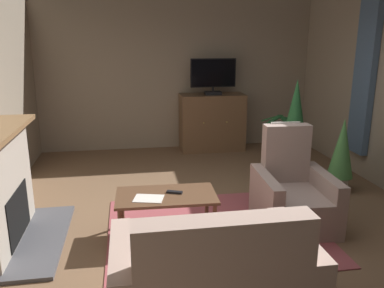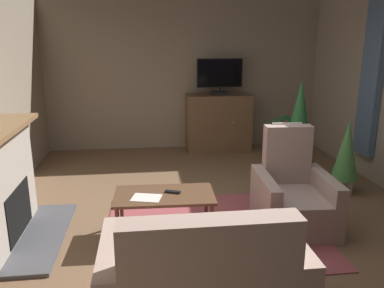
{
  "view_description": "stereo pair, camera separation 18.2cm",
  "coord_description": "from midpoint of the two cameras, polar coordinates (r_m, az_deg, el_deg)",
  "views": [
    {
      "loc": [
        -0.96,
        -3.96,
        2.08
      ],
      "look_at": [
        -0.24,
        0.38,
        0.89
      ],
      "focal_mm": 36.57,
      "sensor_mm": 36.0,
      "label": 1
    },
    {
      "loc": [
        -0.78,
        -3.98,
        2.08
      ],
      "look_at": [
        -0.24,
        0.38,
        0.89
      ],
      "focal_mm": 36.57,
      "sensor_mm": 36.0,
      "label": 2
    }
  ],
  "objects": [
    {
      "name": "tv_remote",
      "position": [
        4.25,
        -1.59,
        -7.0
      ],
      "size": [
        0.18,
        0.11,
        0.02
      ],
      "primitive_type": "cube",
      "rotation": [
        0.0,
        0.0,
        5.89
      ],
      "color": "black",
      "rests_on": "coffee_table"
    },
    {
      "name": "television",
      "position": [
        7.3,
        4.78,
        9.91
      ],
      "size": [
        0.84,
        0.2,
        0.66
      ],
      "color": "black",
      "rests_on": "tv_cabinet"
    },
    {
      "name": "rug_central",
      "position": [
        4.49,
        4.31,
        -12.41
      ],
      "size": [
        2.36,
        1.96,
        0.01
      ],
      "primitive_type": "cube",
      "color": "#9E474C",
      "rests_on": "ground_plane"
    },
    {
      "name": "ground_plane",
      "position": [
        4.57,
        4.79,
        -12.27
      ],
      "size": [
        5.79,
        7.6,
        0.04
      ],
      "primitive_type": "cube",
      "color": "brown"
    },
    {
      "name": "sofa_floral",
      "position": [
        3.05,
        3.36,
        -19.8
      ],
      "size": [
        1.47,
        0.91,
        1.0
      ],
      "color": "#BC9E8E",
      "rests_on": "ground_plane"
    },
    {
      "name": "potted_plant_small_fern_corner",
      "position": [
        5.71,
        22.42,
        -1.39
      ],
      "size": [
        0.35,
        0.35,
        1.05
      ],
      "color": "beige",
      "rests_on": "ground_plane"
    },
    {
      "name": "curtain_panel_far",
      "position": [
        6.38,
        25.5,
        9.06
      ],
      "size": [
        0.1,
        0.44,
        2.39
      ],
      "primitive_type": "cube",
      "color": "slate"
    },
    {
      "name": "coffee_table",
      "position": [
        4.24,
        -2.82,
        -7.94
      ],
      "size": [
        1.09,
        0.63,
        0.47
      ],
      "color": "brown",
      "rests_on": "ground_plane"
    },
    {
      "name": "potted_plant_tall_palm_by_window",
      "position": [
        6.99,
        14.05,
        -1.15
      ],
      "size": [
        0.66,
        0.77,
        0.82
      ],
      "color": "slate",
      "rests_on": "ground_plane"
    },
    {
      "name": "folded_newspaper",
      "position": [
        4.13,
        -5.41,
        -7.82
      ],
      "size": [
        0.35,
        0.29,
        0.01
      ],
      "primitive_type": "cube",
      "rotation": [
        0.0,
        0.0,
        -0.25
      ],
      "color": "silver",
      "rests_on": "coffee_table"
    },
    {
      "name": "armchair_by_fireplace",
      "position": [
        4.65,
        15.57,
        -7.54
      ],
      "size": [
        0.85,
        0.95,
        1.13
      ],
      "color": "#A3897F",
      "rests_on": "ground_plane"
    },
    {
      "name": "potted_plant_on_hearth_side",
      "position": [
        5.77,
        16.14,
        1.89
      ],
      "size": [
        0.52,
        0.52,
        1.54
      ],
      "color": "#3D4C5B",
      "rests_on": "ground_plane"
    },
    {
      "name": "wall_back",
      "position": [
        7.6,
        -0.51,
        10.16
      ],
      "size": [
        5.79,
        0.1,
        2.85
      ],
      "primitive_type": "cube",
      "color": "gray",
      "rests_on": "ground_plane"
    },
    {
      "name": "tv_cabinet",
      "position": [
        7.49,
        4.54,
        2.99
      ],
      "size": [
        1.21,
        0.58,
        1.07
      ],
      "color": "#4A3523",
      "rests_on": "ground_plane"
    }
  ]
}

